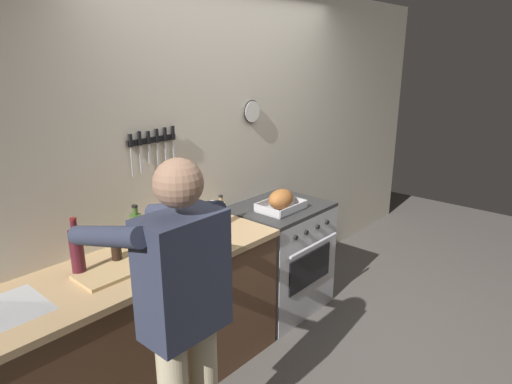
{
  "coord_description": "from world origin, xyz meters",
  "views": [
    {
      "loc": [
        -2.44,
        -1.1,
        2.05
      ],
      "look_at": [
        -0.22,
        0.85,
        1.15
      ],
      "focal_mm": 31.26,
      "sensor_mm": 36.0,
      "label": 1
    }
  ],
  "objects_px": {
    "person_cook": "(182,311)",
    "bottle_hot_sauce": "(189,219)",
    "roasting_pan": "(281,201)",
    "bottle_olive_oil": "(137,230)",
    "stove": "(279,257)",
    "cutting_board": "(111,272)",
    "bottle_vinegar": "(221,213)",
    "bottle_dish_soap": "(213,217)",
    "bottle_wine_red": "(77,251)",
    "bottle_soy_sauce": "(116,251)"
  },
  "relations": [
    {
      "from": "person_cook",
      "to": "bottle_olive_oil",
      "type": "distance_m",
      "value": 0.91
    },
    {
      "from": "stove",
      "to": "bottle_vinegar",
      "type": "relative_size",
      "value": 4.09
    },
    {
      "from": "cutting_board",
      "to": "bottle_dish_soap",
      "type": "xyz_separation_m",
      "value": [
        0.84,
        0.08,
        0.07
      ]
    },
    {
      "from": "bottle_vinegar",
      "to": "bottle_dish_soap",
      "type": "xyz_separation_m",
      "value": [
        -0.08,
        -0.0,
        -0.01
      ]
    },
    {
      "from": "roasting_pan",
      "to": "cutting_board",
      "type": "distance_m",
      "value": 1.45
    },
    {
      "from": "stove",
      "to": "roasting_pan",
      "type": "distance_m",
      "value": 0.53
    },
    {
      "from": "bottle_wine_red",
      "to": "stove",
      "type": "bearing_deg",
      "value": -3.43
    },
    {
      "from": "bottle_wine_red",
      "to": "roasting_pan",
      "type": "bearing_deg",
      "value": -6.17
    },
    {
      "from": "bottle_dish_soap",
      "to": "stove",
      "type": "bearing_deg",
      "value": -4.15
    },
    {
      "from": "bottle_dish_soap",
      "to": "bottle_soy_sauce",
      "type": "bearing_deg",
      "value": 178.18
    },
    {
      "from": "stove",
      "to": "person_cook",
      "type": "xyz_separation_m",
      "value": [
        -1.56,
        -0.68,
        0.5
      ]
    },
    {
      "from": "cutting_board",
      "to": "bottle_dish_soap",
      "type": "height_order",
      "value": "bottle_dish_soap"
    },
    {
      "from": "bottle_vinegar",
      "to": "bottle_wine_red",
      "type": "height_order",
      "value": "bottle_wine_red"
    },
    {
      "from": "cutting_board",
      "to": "bottle_soy_sauce",
      "type": "bearing_deg",
      "value": 44.77
    },
    {
      "from": "bottle_vinegar",
      "to": "bottle_hot_sauce",
      "type": "bearing_deg",
      "value": 156.39
    },
    {
      "from": "stove",
      "to": "roasting_pan",
      "type": "bearing_deg",
      "value": -136.6
    },
    {
      "from": "cutting_board",
      "to": "bottle_hot_sauce",
      "type": "relative_size",
      "value": 1.86
    },
    {
      "from": "bottle_vinegar",
      "to": "bottle_hot_sauce",
      "type": "distance_m",
      "value": 0.24
    },
    {
      "from": "bottle_olive_oil",
      "to": "bottle_vinegar",
      "type": "xyz_separation_m",
      "value": [
        0.62,
        -0.11,
        -0.03
      ]
    },
    {
      "from": "person_cook",
      "to": "roasting_pan",
      "type": "distance_m",
      "value": 1.61
    },
    {
      "from": "cutting_board",
      "to": "bottle_vinegar",
      "type": "relative_size",
      "value": 1.64
    },
    {
      "from": "cutting_board",
      "to": "stove",
      "type": "bearing_deg",
      "value": 1.11
    },
    {
      "from": "roasting_pan",
      "to": "bottle_wine_red",
      "type": "bearing_deg",
      "value": 173.83
    },
    {
      "from": "bottle_vinegar",
      "to": "bottle_soy_sauce",
      "type": "bearing_deg",
      "value": 178.62
    },
    {
      "from": "person_cook",
      "to": "bottle_hot_sauce",
      "type": "relative_size",
      "value": 8.6
    },
    {
      "from": "person_cook",
      "to": "bottle_hot_sauce",
      "type": "xyz_separation_m",
      "value": [
        0.74,
        0.83,
        0.03
      ]
    },
    {
      "from": "roasting_pan",
      "to": "bottle_dish_soap",
      "type": "bearing_deg",
      "value": 168.78
    },
    {
      "from": "bottle_dish_soap",
      "to": "bottle_soy_sauce",
      "type": "xyz_separation_m",
      "value": [
        -0.74,
        0.02,
        -0.01
      ]
    },
    {
      "from": "stove",
      "to": "bottle_vinegar",
      "type": "height_order",
      "value": "bottle_vinegar"
    },
    {
      "from": "roasting_pan",
      "to": "person_cook",
      "type": "bearing_deg",
      "value": -157.68
    },
    {
      "from": "person_cook",
      "to": "bottle_olive_oil",
      "type": "bearing_deg",
      "value": -12.83
    },
    {
      "from": "roasting_pan",
      "to": "bottle_olive_oil",
      "type": "bearing_deg",
      "value": 168.34
    },
    {
      "from": "bottle_soy_sauce",
      "to": "person_cook",
      "type": "bearing_deg",
      "value": -100.24
    },
    {
      "from": "cutting_board",
      "to": "bottle_olive_oil",
      "type": "height_order",
      "value": "bottle_olive_oil"
    },
    {
      "from": "roasting_pan",
      "to": "bottle_dish_soap",
      "type": "xyz_separation_m",
      "value": [
        -0.61,
        0.12,
        0.01
      ]
    },
    {
      "from": "bottle_olive_oil",
      "to": "bottle_hot_sauce",
      "type": "bearing_deg",
      "value": -2.46
    },
    {
      "from": "bottle_dish_soap",
      "to": "bottle_vinegar",
      "type": "bearing_deg",
      "value": 2.52
    },
    {
      "from": "person_cook",
      "to": "bottle_wine_red",
      "type": "xyz_separation_m",
      "value": [
        -0.08,
        0.78,
        0.09
      ]
    },
    {
      "from": "person_cook",
      "to": "bottle_soy_sauce",
      "type": "distance_m",
      "value": 0.77
    },
    {
      "from": "bottle_olive_oil",
      "to": "bottle_soy_sauce",
      "type": "relative_size",
      "value": 1.58
    },
    {
      "from": "roasting_pan",
      "to": "bottle_olive_oil",
      "type": "height_order",
      "value": "bottle_olive_oil"
    },
    {
      "from": "bottle_dish_soap",
      "to": "bottle_hot_sauce",
      "type": "xyz_separation_m",
      "value": [
        -0.13,
        0.1,
        -0.0
      ]
    },
    {
      "from": "person_cook",
      "to": "bottle_olive_oil",
      "type": "height_order",
      "value": "person_cook"
    },
    {
      "from": "bottle_hot_sauce",
      "to": "bottle_soy_sauce",
      "type": "distance_m",
      "value": 0.61
    },
    {
      "from": "bottle_vinegar",
      "to": "stove",
      "type": "bearing_deg",
      "value": -5.08
    },
    {
      "from": "cutting_board",
      "to": "bottle_hot_sauce",
      "type": "bearing_deg",
      "value": 14.02
    },
    {
      "from": "cutting_board",
      "to": "bottle_wine_red",
      "type": "xyz_separation_m",
      "value": [
        -0.11,
        0.13,
        0.13
      ]
    },
    {
      "from": "bottle_olive_oil",
      "to": "bottle_vinegar",
      "type": "height_order",
      "value": "bottle_olive_oil"
    },
    {
      "from": "bottle_hot_sauce",
      "to": "bottle_dish_soap",
      "type": "bearing_deg",
      "value": -36.5
    },
    {
      "from": "stove",
      "to": "bottle_soy_sauce",
      "type": "xyz_separation_m",
      "value": [
        -1.42,
        0.07,
        0.52
      ]
    }
  ]
}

